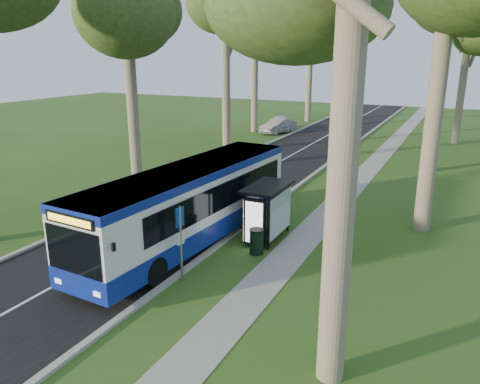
% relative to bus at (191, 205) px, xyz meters
% --- Properties ---
extents(ground, '(120.00, 120.00, 0.00)m').
position_rel_bus_xyz_m(ground, '(1.24, 0.10, -1.72)').
color(ground, '#2C4F18').
rests_on(ground, ground).
extents(road, '(7.00, 100.00, 0.02)m').
position_rel_bus_xyz_m(road, '(-2.26, 10.10, -1.71)').
color(road, black).
rests_on(road, ground).
extents(kerb_east, '(0.25, 100.00, 0.12)m').
position_rel_bus_xyz_m(kerb_east, '(1.24, 10.10, -1.66)').
color(kerb_east, '#9E9B93').
rests_on(kerb_east, ground).
extents(kerb_west, '(0.25, 100.00, 0.12)m').
position_rel_bus_xyz_m(kerb_west, '(-5.76, 10.10, -1.66)').
color(kerb_west, '#9E9B93').
rests_on(kerb_west, ground).
extents(centre_line, '(0.12, 100.00, 0.00)m').
position_rel_bus_xyz_m(centre_line, '(-2.26, 10.10, -1.69)').
color(centre_line, white).
rests_on(centre_line, road).
extents(footpath, '(1.50, 100.00, 0.02)m').
position_rel_bus_xyz_m(footpath, '(4.24, 10.10, -1.71)').
color(footpath, gray).
rests_on(footpath, ground).
extents(bus, '(3.43, 12.64, 3.31)m').
position_rel_bus_xyz_m(bus, '(0.00, 0.00, 0.00)').
color(bus, white).
rests_on(bus, ground).
extents(bus_stop_sign, '(0.13, 0.39, 2.82)m').
position_rel_bus_xyz_m(bus_stop_sign, '(1.54, -3.15, 0.02)').
color(bus_stop_sign, gray).
rests_on(bus_stop_sign, ground).
extents(bus_shelter, '(1.52, 2.80, 2.41)m').
position_rel_bus_xyz_m(bus_shelter, '(2.82, 1.56, -0.03)').
color(bus_shelter, black).
rests_on(bus_shelter, ground).
extents(litter_bin, '(0.60, 0.60, 1.05)m').
position_rel_bus_xyz_m(litter_bin, '(2.99, 0.18, -1.18)').
color(litter_bin, black).
rests_on(litter_bin, ground).
extents(car_white, '(3.49, 5.08, 1.61)m').
position_rel_bus_xyz_m(car_white, '(-7.63, 30.04, -0.91)').
color(car_white, white).
rests_on(car_white, ground).
extents(car_silver, '(2.75, 4.69, 1.46)m').
position_rel_bus_xyz_m(car_silver, '(-7.20, 28.38, -0.99)').
color(car_silver, '#95989C').
rests_on(car_silver, ground).
extents(tree_west_c, '(5.20, 5.20, 14.73)m').
position_rel_bus_xyz_m(tree_west_c, '(-7.76, 18.10, 9.20)').
color(tree_west_c, '#7A6B56').
rests_on(tree_west_c, ground).
extents(tree_west_d, '(5.20, 5.20, 15.67)m').
position_rel_bus_xyz_m(tree_west_d, '(-9.76, 28.10, 9.89)').
color(tree_west_d, '#7A6B56').
rests_on(tree_west_d, ground).
extents(tree_west_e, '(5.20, 5.20, 15.88)m').
position_rel_bus_xyz_m(tree_west_e, '(-7.26, 38.10, 10.04)').
color(tree_west_e, '#7A6B56').
rests_on(tree_west_e, ground).
extents(tree_east_d, '(5.20, 5.20, 13.25)m').
position_rel_bus_xyz_m(tree_east_d, '(9.24, 30.10, 8.11)').
color(tree_east_d, '#7A6B56').
rests_on(tree_east_d, ground).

